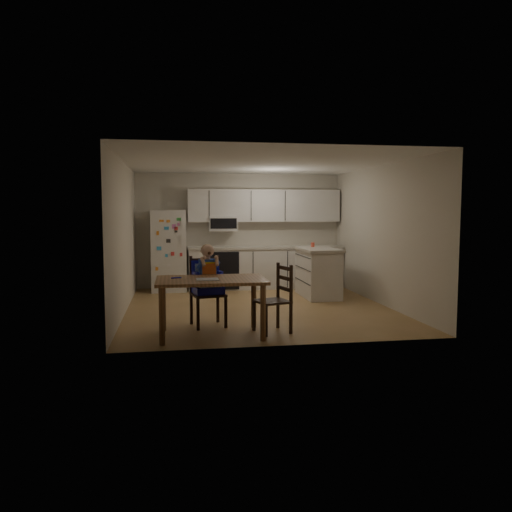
{
  "coord_description": "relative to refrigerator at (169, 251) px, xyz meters",
  "views": [
    {
      "loc": [
        -1.43,
        -8.48,
        1.68
      ],
      "look_at": [
        -0.24,
        -1.25,
        1.02
      ],
      "focal_mm": 35.0,
      "sensor_mm": 36.0,
      "label": 1
    }
  ],
  "objects": [
    {
      "name": "dining_table",
      "position": [
        0.59,
        -4.0,
        -0.18
      ],
      "size": [
        1.45,
        0.93,
        0.78
      ],
      "color": "brown",
      "rests_on": "ground"
    },
    {
      "name": "chair_side",
      "position": [
        1.53,
        -3.93,
        -0.31
      ],
      "size": [
        0.52,
        0.52,
        0.95
      ],
      "rotation": [
        0.0,
        0.0,
        -1.29
      ],
      "color": "black",
      "rests_on": "ground"
    },
    {
      "name": "toddler_spoon",
      "position": [
        0.13,
        -3.9,
        -0.06
      ],
      "size": [
        0.12,
        0.06,
        0.02
      ],
      "primitive_type": "cylinder",
      "rotation": [
        0.0,
        1.57,
        0.35
      ],
      "color": "#1518B6",
      "rests_on": "dining_table"
    },
    {
      "name": "chair_booster",
      "position": [
        0.58,
        -3.38,
        -0.12
      ],
      "size": [
        0.53,
        0.53,
        1.2
      ],
      "rotation": [
        0.0,
        0.0,
        0.2
      ],
      "color": "black",
      "rests_on": "ground"
    },
    {
      "name": "refrigerator",
      "position": [
        0.0,
        0.0,
        0.0
      ],
      "size": [
        0.72,
        0.7,
        1.7
      ],
      "primitive_type": "cube",
      "color": "silver",
      "rests_on": "ground"
    },
    {
      "name": "napkin",
      "position": [
        0.54,
        -4.11,
        -0.07
      ],
      "size": [
        0.29,
        0.25,
        0.01
      ],
      "primitive_type": "cube",
      "color": "#A4A4A8",
      "rests_on": "dining_table"
    },
    {
      "name": "room",
      "position": [
        1.55,
        -1.67,
        0.4
      ],
      "size": [
        4.52,
        5.01,
        2.51
      ],
      "color": "olive",
      "rests_on": "ground"
    },
    {
      "name": "kitchen_island",
      "position": [
        2.9,
        -1.22,
        -0.37
      ],
      "size": [
        0.68,
        1.3,
        0.96
      ],
      "color": "silver",
      "rests_on": "ground"
    },
    {
      "name": "kitchen_run",
      "position": [
        2.05,
        0.09,
        0.03
      ],
      "size": [
        3.37,
        0.62,
        2.15
      ],
      "color": "silver",
      "rests_on": "ground"
    },
    {
      "name": "red_cup",
      "position": [
        2.88,
        -0.9,
        0.16
      ],
      "size": [
        0.07,
        0.07,
        0.09
      ],
      "primitive_type": "cylinder",
      "color": "#DE4C33",
      "rests_on": "kitchen_island"
    }
  ]
}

